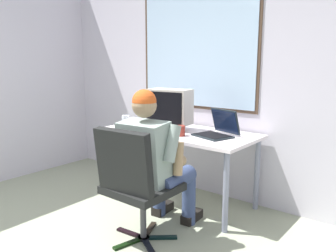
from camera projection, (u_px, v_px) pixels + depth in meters
name	position (u px, v px, depth m)	size (l,w,h in m)	color
wall_rear	(216.00, 71.00, 3.54)	(4.45, 0.08, 2.60)	silver
desk	(180.00, 139.00, 3.43)	(1.52, 0.73, 0.73)	gray
office_chair	(134.00, 179.00, 2.59)	(0.53, 0.56, 0.94)	black
person_seated	(154.00, 159.00, 2.78)	(0.56, 0.75, 1.21)	#394972
crt_monitor	(169.00, 107.00, 3.45)	(0.47, 0.29, 0.41)	beige
laptop	(218.00, 129.00, 3.17)	(0.40, 0.40, 0.24)	black
wine_glass	(126.00, 119.00, 3.60)	(0.08, 0.08, 0.12)	silver
desk_speaker	(151.00, 116.00, 3.84)	(0.09, 0.09, 0.16)	black
coffee_mug	(181.00, 131.00, 3.18)	(0.08, 0.08, 0.10)	maroon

